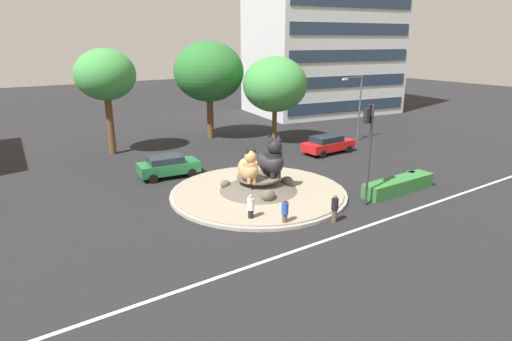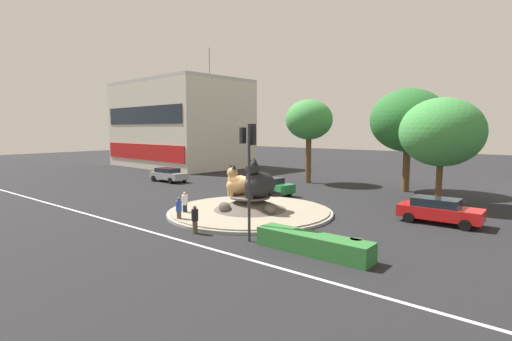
% 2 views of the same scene
% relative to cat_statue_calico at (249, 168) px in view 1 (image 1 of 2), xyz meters
% --- Properties ---
extents(ground_plane, '(160.00, 160.00, 0.00)m').
position_rel_cat_statue_calico_xyz_m(ground_plane, '(0.90, 0.26, -1.96)').
color(ground_plane, black).
extents(lane_centreline, '(112.00, 0.20, 0.01)m').
position_rel_cat_statue_calico_xyz_m(lane_centreline, '(0.90, -6.89, -1.95)').
color(lane_centreline, silver).
rests_on(lane_centreline, ground).
extents(roundabout_island, '(11.10, 11.10, 1.18)m').
position_rel_cat_statue_calico_xyz_m(roundabout_island, '(0.91, 0.25, -1.57)').
color(roundabout_island, gray).
rests_on(roundabout_island, ground).
extents(cat_statue_calico, '(1.81, 2.24, 2.14)m').
position_rel_cat_statue_calico_xyz_m(cat_statue_calico, '(0.00, 0.00, 0.00)').
color(cat_statue_calico, tan).
rests_on(cat_statue_calico, roundabout_island).
extents(cat_statue_black, '(2.15, 2.69, 2.69)m').
position_rel_cat_statue_calico_xyz_m(cat_statue_black, '(1.77, 0.09, 0.20)').
color(cat_statue_black, black).
rests_on(cat_statue_black, roundabout_island).
extents(traffic_light_mast, '(0.75, 0.49, 5.92)m').
position_rel_cat_statue_calico_xyz_m(traffic_light_mast, '(5.04, -4.70, 2.34)').
color(traffic_light_mast, '#2D2D33').
rests_on(traffic_light_mast, ground).
extents(office_tower, '(19.80, 14.63, 24.16)m').
position_rel_cat_statue_calico_xyz_m(office_tower, '(26.19, 22.36, 10.12)').
color(office_tower, silver).
rests_on(office_tower, ground).
extents(clipped_hedge_strip, '(5.62, 1.20, 0.90)m').
position_rel_cat_statue_calico_xyz_m(clipped_hedge_strip, '(8.58, -4.40, -1.51)').
color(clipped_hedge_strip, '#2D7033').
rests_on(clipped_hedge_strip, ground).
extents(broadleaf_tree_behind_island, '(4.88, 4.88, 8.72)m').
position_rel_cat_statue_calico_xyz_m(broadleaf_tree_behind_island, '(-3.85, 15.42, 4.62)').
color(broadleaf_tree_behind_island, brown).
rests_on(broadleaf_tree_behind_island, ground).
extents(second_tree_near_tower, '(6.66, 6.66, 9.28)m').
position_rel_cat_statue_calico_xyz_m(second_tree_near_tower, '(6.02, 16.19, 4.46)').
color(second_tree_near_tower, brown).
rests_on(second_tree_near_tower, ground).
extents(third_tree_left, '(5.90, 5.90, 7.95)m').
position_rel_cat_statue_calico_xyz_m(third_tree_left, '(10.07, 11.05, 3.47)').
color(third_tree_left, brown).
rests_on(third_tree_left, ground).
extents(streetlight_arm, '(2.57, 0.26, 6.16)m').
position_rel_cat_statue_calico_xyz_m(streetlight_arm, '(16.97, 7.24, 1.73)').
color(streetlight_arm, '#4C4C51').
rests_on(streetlight_arm, ground).
extents(pedestrian_blue_shirt, '(0.36, 0.36, 1.56)m').
position_rel_cat_statue_calico_xyz_m(pedestrian_blue_shirt, '(-0.70, -4.53, -1.14)').
color(pedestrian_blue_shirt, brown).
rests_on(pedestrian_blue_shirt, ground).
extents(pedestrian_black_shirt, '(0.37, 0.37, 1.54)m').
position_rel_cat_statue_calico_xyz_m(pedestrian_black_shirt, '(1.86, -5.53, -1.16)').
color(pedestrian_black_shirt, brown).
rests_on(pedestrian_black_shirt, ground).
extents(pedestrian_white_shirt, '(0.38, 0.38, 1.59)m').
position_rel_cat_statue_calico_xyz_m(pedestrian_white_shirt, '(-1.87, -3.08, -1.13)').
color(pedestrian_white_shirt, black).
rests_on(pedestrian_white_shirt, ground).
extents(sedan_on_far_lane, '(4.37, 2.47, 1.52)m').
position_rel_cat_statue_calico_xyz_m(sedan_on_far_lane, '(-2.41, 6.79, -1.15)').
color(sedan_on_far_lane, '#1E6B38').
rests_on(sedan_on_far_lane, ground).
extents(parked_car_right, '(4.67, 2.16, 1.53)m').
position_rel_cat_statue_calico_xyz_m(parked_car_right, '(11.54, 5.29, -1.15)').
color(parked_car_right, red).
rests_on(parked_car_right, ground).
extents(litter_bin, '(0.56, 0.56, 0.90)m').
position_rel_cat_statue_calico_xyz_m(litter_bin, '(10.45, -3.86, -1.51)').
color(litter_bin, '#2D4233').
rests_on(litter_bin, ground).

